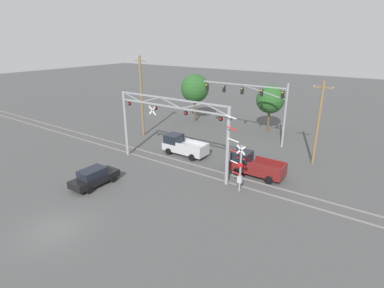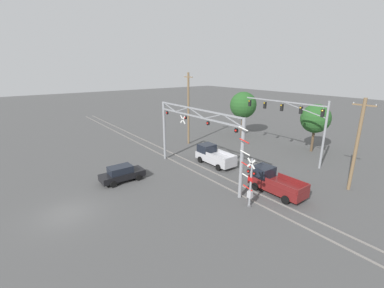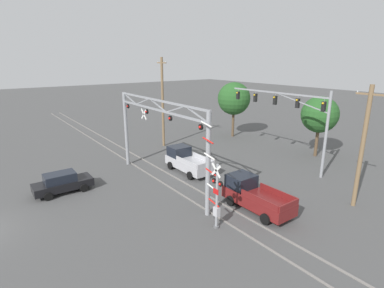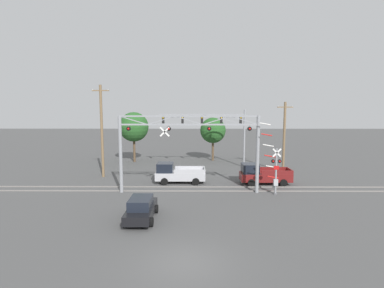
# 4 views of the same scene
# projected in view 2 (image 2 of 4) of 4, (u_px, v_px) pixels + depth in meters

# --- Properties ---
(ground_plane) EXTENTS (200.00, 200.00, 0.00)m
(ground_plane) POSITION_uv_depth(u_px,v_px,m) (67.00, 214.00, 19.22)
(ground_plane) COLOR #4C4C4C
(rail_track_near) EXTENTS (80.00, 0.08, 0.10)m
(rail_track_near) POSITION_uv_depth(u_px,v_px,m) (198.00, 173.00, 26.48)
(rail_track_near) COLOR gray
(rail_track_near) RESTS_ON ground_plane
(rail_track_far) EXTENTS (80.00, 0.08, 0.10)m
(rail_track_far) POSITION_uv_depth(u_px,v_px,m) (209.00, 170.00, 27.31)
(rail_track_far) COLOR gray
(rail_track_far) RESTS_ON ground_plane
(crossing_gantry) EXTENTS (12.32, 0.31, 6.82)m
(crossing_gantry) POSITION_uv_depth(u_px,v_px,m) (196.00, 133.00, 25.08)
(crossing_gantry) COLOR gray
(crossing_gantry) RESTS_ON ground_plane
(crossing_signal_mast) EXTENTS (1.96, 0.35, 6.23)m
(crossing_signal_mast) POSITION_uv_depth(u_px,v_px,m) (250.00, 181.00, 19.77)
(crossing_signal_mast) COLOR gray
(crossing_signal_mast) RESTS_ON ground_plane
(traffic_signal_span) EXTENTS (10.86, 0.39, 7.29)m
(traffic_signal_span) POSITION_uv_depth(u_px,v_px,m) (299.00, 117.00, 28.82)
(traffic_signal_span) COLOR gray
(traffic_signal_span) RESTS_ON ground_plane
(pickup_truck_lead) EXTENTS (4.93, 2.16, 2.02)m
(pickup_truck_lead) POSITION_uv_depth(u_px,v_px,m) (214.00, 156.00, 29.04)
(pickup_truck_lead) COLOR #B7B7BC
(pickup_truck_lead) RESTS_ON ground_plane
(pickup_truck_following) EXTENTS (4.93, 2.16, 2.02)m
(pickup_truck_following) POSITION_uv_depth(u_px,v_px,m) (274.00, 182.00, 22.38)
(pickup_truck_following) COLOR maroon
(pickup_truck_following) RESTS_ON ground_plane
(sedan_waiting) EXTENTS (1.92, 4.18, 1.54)m
(sedan_waiting) POSITION_uv_depth(u_px,v_px,m) (122.00, 174.00, 24.62)
(sedan_waiting) COLOR black
(sedan_waiting) RESTS_ON ground_plane
(utility_pole_left) EXTENTS (1.80, 0.28, 9.91)m
(utility_pole_left) POSITION_uv_depth(u_px,v_px,m) (188.00, 108.00, 35.59)
(utility_pole_left) COLOR brown
(utility_pole_left) RESTS_ON ground_plane
(utility_pole_right) EXTENTS (1.80, 0.28, 8.19)m
(utility_pole_right) POSITION_uv_depth(u_px,v_px,m) (357.00, 144.00, 21.91)
(utility_pole_right) COLOR brown
(utility_pole_right) RESTS_ON ground_plane
(background_tree_beyond_span) EXTENTS (4.10, 4.10, 6.96)m
(background_tree_beyond_span) POSITION_uv_depth(u_px,v_px,m) (243.00, 105.00, 39.99)
(background_tree_beyond_span) COLOR brown
(background_tree_beyond_span) RESTS_ON ground_plane
(background_tree_far_left_verge) EXTENTS (3.65, 3.65, 6.18)m
(background_tree_far_left_verge) POSITION_uv_depth(u_px,v_px,m) (316.00, 119.00, 32.38)
(background_tree_far_left_verge) COLOR brown
(background_tree_far_left_verge) RESTS_ON ground_plane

